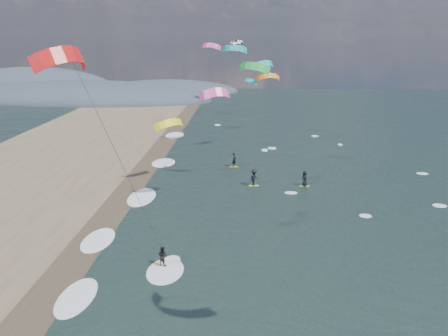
{
  "coord_description": "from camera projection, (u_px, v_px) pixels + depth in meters",
  "views": [
    {
      "loc": [
        0.63,
        -21.9,
        16.19
      ],
      "look_at": [
        -1.0,
        12.0,
        7.0
      ],
      "focal_mm": 40.0,
      "sensor_mm": 36.0,
      "label": 1
    }
  ],
  "objects": [
    {
      "name": "bg_kite_field",
      "position": [
        240.0,
        67.0,
        74.83
      ],
      "size": [
        15.13,
        70.03,
        8.66
      ],
      "color": "teal",
      "rests_on": "ground"
    },
    {
      "name": "coastal_hills",
      "position": [
        76.0,
        97.0,
        131.44
      ],
      "size": [
        80.0,
        41.0,
        15.0
      ],
      "color": "#3D4756",
      "rests_on": "ground"
    },
    {
      "name": "kitesurfer_near_b",
      "position": [
        108.0,
        141.0,
        29.4
      ],
      "size": [
        6.57,
        9.04,
        16.02
      ],
      "color": "#BACE24",
      "rests_on": "ground"
    },
    {
      "name": "shoreline_surf",
      "position": [
        104.0,
        241.0,
        40.09
      ],
      "size": [
        2.4,
        79.4,
        0.11
      ],
      "color": "white",
      "rests_on": "ground"
    },
    {
      "name": "wet_sand_strip",
      "position": [
        69.0,
        268.0,
        35.57
      ],
      "size": [
        3.0,
        240.0,
        0.0
      ],
      "primitive_type": "cube",
      "color": "#382D23",
      "rests_on": "ground"
    },
    {
      "name": "far_kitesurfers",
      "position": [
        264.0,
        174.0,
        55.88
      ],
      "size": [
        9.05,
        9.02,
        1.86
      ],
      "color": "#BACE24",
      "rests_on": "ground"
    }
  ]
}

